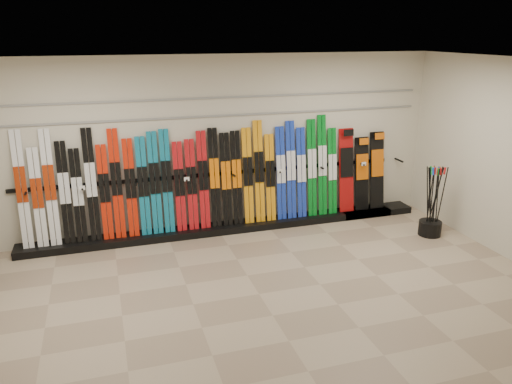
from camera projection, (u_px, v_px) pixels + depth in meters
name	position (u px, v px, depth m)	size (l,w,h in m)	color
floor	(259.00, 294.00, 6.66)	(8.00, 8.00, 0.00)	gray
back_wall	(214.00, 145.00, 8.47)	(8.00, 8.00, 0.00)	beige
ceiling	(260.00, 63.00, 5.74)	(8.00, 8.00, 0.00)	silver
ski_rack_base	(232.00, 227.00, 8.78)	(8.00, 0.40, 0.12)	black
skis	(191.00, 181.00, 8.37)	(5.38, 0.26, 1.83)	white
snowboards	(361.00, 171.00, 9.32)	(0.92, 0.24, 1.54)	#990C0C
pole_bin	(430.00, 228.00, 8.56)	(0.38, 0.38, 0.25)	black
ski_poles	(433.00, 201.00, 8.43)	(0.33, 0.23, 1.18)	black
slatwall_rail_0	(214.00, 116.00, 8.30)	(7.60, 0.02, 0.03)	gray
slatwall_rail_1	(213.00, 98.00, 8.20)	(7.60, 0.02, 0.03)	gray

